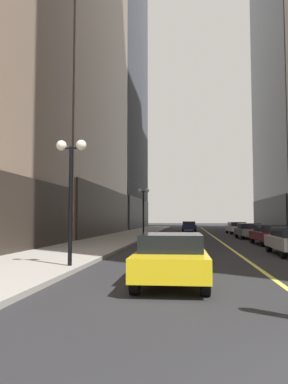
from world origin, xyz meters
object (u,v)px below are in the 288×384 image
at_px(car_navy, 189,226).
at_px(car_grey, 248,230).
at_px(car_yellow, 171,257).
at_px(street_lamp_left_far, 143,201).
at_px(street_lamp_left_near, 71,174).
at_px(car_maroon, 269,234).
at_px(car_white, 236,227).

bearing_deg(car_navy, car_grey, -74.46).
distance_m(car_yellow, street_lamp_left_far, 24.02).
height_order(street_lamp_left_near, street_lamp_left_far, same).
bearing_deg(street_lamp_left_far, car_grey, -3.35).
xyz_separation_m(car_maroon, street_lamp_left_far, (-9.24, 8.19, 2.54)).
xyz_separation_m(car_navy, street_lamp_left_far, (-4.09, -17.54, 2.54)).
bearing_deg(car_white, street_lamp_left_near, -106.80).
bearing_deg(car_maroon, car_yellow, -110.32).
relative_size(street_lamp_left_near, street_lamp_left_far, 1.00).
bearing_deg(car_white, car_grey, -91.64).
bearing_deg(car_navy, car_maroon, -78.68).
bearing_deg(car_white, car_yellow, -99.97).
relative_size(car_maroon, car_navy, 1.05).
height_order(car_white, street_lamp_left_near, street_lamp_left_near).
distance_m(car_white, street_lamp_left_near, 32.66).
distance_m(car_navy, street_lamp_left_far, 18.19).
bearing_deg(street_lamp_left_near, car_maroon, 54.85).
relative_size(car_maroon, car_white, 1.05).
distance_m(street_lamp_left_near, street_lamp_left_far, 21.32).
bearing_deg(car_grey, car_navy, 105.54).
bearing_deg(street_lamp_left_near, car_yellow, -33.23).
relative_size(car_navy, street_lamp_left_far, 1.02).
height_order(car_white, street_lamp_left_far, street_lamp_left_far).
distance_m(car_maroon, car_grey, 7.66).
relative_size(car_maroon, car_grey, 1.10).
bearing_deg(car_yellow, car_white, 80.03).
bearing_deg(street_lamp_left_far, car_yellow, -81.52).
height_order(car_grey, car_navy, same).
bearing_deg(car_yellow, car_maroon, 69.68).
xyz_separation_m(car_maroon, street_lamp_left_near, (-9.24, -13.12, 2.54)).
xyz_separation_m(car_grey, car_white, (0.30, 10.39, 0.00)).
bearing_deg(street_lamp_left_near, car_navy, 83.99).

